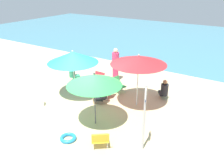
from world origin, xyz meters
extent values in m
plane|color=#D3BC8C|center=(0.00, 0.00, 0.00)|extent=(40.00, 40.00, 0.00)
cube|color=teal|center=(0.00, 13.77, 0.00)|extent=(40.00, 16.00, 0.01)
cylinder|color=#4C4C51|center=(0.98, -0.37, 0.89)|extent=(0.04, 0.04, 1.79)
cone|color=green|center=(0.98, -0.37, 1.61)|extent=(1.79, 1.79, 0.36)
sphere|color=#4C4C51|center=(0.98, -0.37, 1.82)|extent=(0.06, 0.06, 0.06)
cylinder|color=silver|center=(-1.02, 0.90, 0.95)|extent=(0.04, 0.04, 1.91)
cone|color=teal|center=(-1.02, 0.90, 1.69)|extent=(2.05, 2.05, 0.44)
sphere|color=silver|center=(-1.02, 0.90, 1.94)|extent=(0.06, 0.06, 0.06)
cylinder|color=silver|center=(1.55, 1.56, 1.00)|extent=(0.04, 0.04, 2.00)
cone|color=red|center=(1.55, 1.56, 1.84)|extent=(2.07, 2.07, 0.32)
sphere|color=silver|center=(1.55, 1.56, 2.03)|extent=(0.06, 0.06, 0.06)
cube|color=red|center=(0.10, 1.45, 0.23)|extent=(0.60, 0.55, 0.03)
cube|color=red|center=(0.37, 1.50, 0.46)|extent=(0.25, 0.48, 0.43)
cylinder|color=silver|center=(-0.07, 1.23, 0.11)|extent=(0.02, 0.02, 0.22)
cylinder|color=silver|center=(-0.14, 1.59, 0.11)|extent=(0.02, 0.02, 0.22)
cylinder|color=silver|center=(0.34, 1.31, 0.11)|extent=(0.02, 0.02, 0.22)
cylinder|color=silver|center=(0.27, 1.67, 0.11)|extent=(0.02, 0.02, 0.22)
cube|color=red|center=(-0.84, 2.15, 0.20)|extent=(0.54, 0.49, 0.03)
cube|color=red|center=(-0.83, 2.40, 0.41)|extent=(0.53, 0.18, 0.41)
cylinder|color=silver|center=(-0.64, 1.95, 0.09)|extent=(0.02, 0.02, 0.19)
cylinder|color=silver|center=(-1.05, 1.97, 0.09)|extent=(0.02, 0.02, 0.19)
cylinder|color=silver|center=(-0.62, 2.33, 0.09)|extent=(0.02, 0.02, 0.19)
cylinder|color=silver|center=(-1.04, 2.34, 0.09)|extent=(0.02, 0.02, 0.19)
cube|color=#33934C|center=(0.40, 2.17, 0.27)|extent=(0.50, 0.52, 0.03)
cube|color=#33934C|center=(0.18, 2.22, 0.47)|extent=(0.24, 0.46, 0.39)
cylinder|color=silver|center=(0.60, 2.31, 0.13)|extent=(0.02, 0.02, 0.26)
cylinder|color=silver|center=(0.53, 1.96, 0.13)|extent=(0.02, 0.02, 0.26)
cylinder|color=silver|center=(0.28, 2.38, 0.13)|extent=(0.02, 0.02, 0.26)
cylinder|color=silver|center=(0.20, 2.03, 0.13)|extent=(0.02, 0.02, 0.26)
cube|color=gold|center=(1.81, -1.28, 0.25)|extent=(0.66, 0.65, 0.03)
cube|color=gold|center=(1.95, -1.46, 0.43)|extent=(0.47, 0.42, 0.35)
cylinder|color=silver|center=(1.54, -1.26, 0.12)|extent=(0.02, 0.02, 0.24)
cylinder|color=silver|center=(1.85, -1.01, 0.12)|extent=(0.02, 0.02, 0.24)
cylinder|color=silver|center=(1.76, -1.54, 0.12)|extent=(0.02, 0.02, 0.24)
cylinder|color=silver|center=(2.07, -1.29, 0.12)|extent=(0.02, 0.02, 0.24)
cylinder|color=#DB3866|center=(-0.46, 3.22, 0.38)|extent=(0.28, 0.28, 0.76)
cylinder|color=#DB3866|center=(-0.46, 3.22, 1.08)|extent=(0.33, 0.33, 0.64)
sphere|color=beige|center=(-0.46, 3.22, 1.51)|extent=(0.21, 0.21, 0.21)
cube|color=#389970|center=(-2.07, 2.20, 0.21)|extent=(0.45, 0.46, 0.12)
cylinder|color=tan|center=(-1.97, 2.32, 0.10)|extent=(0.12, 0.12, 0.21)
cylinder|color=#389970|center=(-2.19, 2.06, 0.44)|extent=(0.28, 0.28, 0.46)
sphere|color=tan|center=(-2.19, 2.06, 0.76)|extent=(0.19, 0.19, 0.19)
cube|color=black|center=(2.16, 2.71, 0.20)|extent=(0.46, 0.47, 0.12)
cylinder|color=#896042|center=(2.06, 2.84, 0.10)|extent=(0.12, 0.12, 0.20)
cylinder|color=black|center=(2.27, 2.56, 0.45)|extent=(0.30, 0.30, 0.48)
sphere|color=#896042|center=(2.27, 2.56, 0.78)|extent=(0.18, 0.18, 0.18)
cube|color=black|center=(0.23, 0.84, 0.23)|extent=(0.46, 0.44, 0.12)
cylinder|color=tan|center=(0.09, 0.76, 0.11)|extent=(0.12, 0.12, 0.23)
cylinder|color=black|center=(0.39, 0.94, 0.49)|extent=(0.30, 0.30, 0.53)
sphere|color=tan|center=(0.39, 0.94, 0.87)|extent=(0.21, 0.21, 0.21)
cylinder|color=#ADADB2|center=(2.91, -0.73, 1.01)|extent=(0.06, 0.06, 2.02)
cube|color=white|center=(2.91, -0.73, 1.80)|extent=(0.18, 0.38, 0.34)
cube|color=navy|center=(2.91, -0.73, 1.66)|extent=(0.19, 0.38, 0.06)
torus|color=#238CD8|center=(0.81, -1.56, 0.06)|extent=(0.51, 0.51, 0.11)
cube|color=silver|center=(-1.57, -0.48, 0.14)|extent=(0.31, 0.30, 0.28)
camera|label=1|loc=(5.18, -5.89, 4.46)|focal=38.23mm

